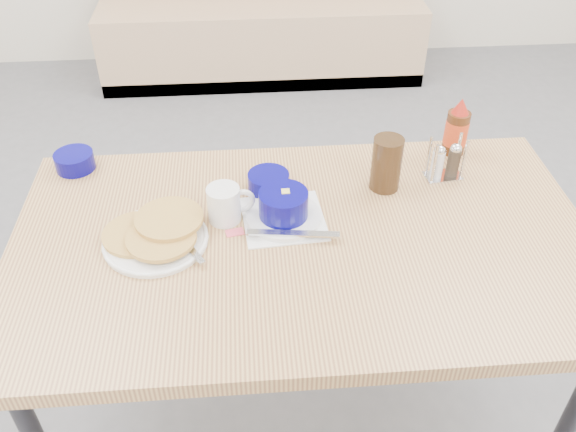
{
  "coord_description": "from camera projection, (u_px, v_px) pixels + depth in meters",
  "views": [
    {
      "loc": [
        -0.12,
        -0.84,
        1.72
      ],
      "look_at": [
        -0.04,
        0.26,
        0.82
      ],
      "focal_mm": 38.0,
      "sensor_mm": 36.0,
      "label": 1
    }
  ],
  "objects": [
    {
      "name": "booth_bench",
      "position": [
        261.0,
        14.0,
        3.68
      ],
      "size": [
        1.9,
        0.56,
        1.22
      ],
      "color": "tan",
      "rests_on": "ground"
    },
    {
      "name": "dining_table",
      "position": [
        303.0,
        257.0,
        1.49
      ],
      "size": [
        1.4,
        0.8,
        0.76
      ],
      "color": "tan",
      "rests_on": "ground"
    },
    {
      "name": "pancake_plate",
      "position": [
        156.0,
        235.0,
        1.44
      ],
      "size": [
        0.25,
        0.25,
        0.04
      ],
      "rotation": [
        0.0,
        0.0,
        0.21
      ],
      "color": "white",
      "rests_on": "dining_table"
    },
    {
      "name": "coffee_mug",
      "position": [
        225.0,
        203.0,
        1.48
      ],
      "size": [
        0.12,
        0.08,
        0.09
      ],
      "rotation": [
        0.0,
        0.0,
        0.19
      ],
      "color": "white",
      "rests_on": "dining_table"
    },
    {
      "name": "grits_setting",
      "position": [
        284.0,
        208.0,
        1.49
      ],
      "size": [
        0.23,
        0.21,
        0.08
      ],
      "rotation": [
        0.0,
        0.0,
        0.08
      ],
      "color": "white",
      "rests_on": "dining_table"
    },
    {
      "name": "creamer_bowl",
      "position": [
        75.0,
        161.0,
        1.67
      ],
      "size": [
        0.11,
        0.11,
        0.05
      ],
      "rotation": [
        0.0,
        0.0,
        -0.21
      ],
      "color": "#060465",
      "rests_on": "dining_table"
    },
    {
      "name": "butter_bowl",
      "position": [
        269.0,
        182.0,
        1.59
      ],
      "size": [
        0.11,
        0.11,
        0.05
      ],
      "rotation": [
        0.0,
        0.0,
        0.4
      ],
      "color": "#060465",
      "rests_on": "dining_table"
    },
    {
      "name": "amber_tumbler",
      "position": [
        386.0,
        164.0,
        1.57
      ],
      "size": [
        0.1,
        0.1,
        0.15
      ],
      "primitive_type": "cylinder",
      "rotation": [
        0.0,
        0.0,
        0.43
      ],
      "color": "#322010",
      "rests_on": "dining_table"
    },
    {
      "name": "condiment_caddy",
      "position": [
        445.0,
        164.0,
        1.63
      ],
      "size": [
        0.11,
        0.07,
        0.12
      ],
      "rotation": [
        0.0,
        0.0,
        0.12
      ],
      "color": "silver",
      "rests_on": "dining_table"
    },
    {
      "name": "syrup_bottle",
      "position": [
        457.0,
        130.0,
        1.7
      ],
      "size": [
        0.06,
        0.06,
        0.17
      ],
      "rotation": [
        0.0,
        0.0,
        0.29
      ],
      "color": "#47230F",
      "rests_on": "dining_table"
    },
    {
      "name": "sugar_wrapper",
      "position": [
        235.0,
        232.0,
        1.47
      ],
      "size": [
        0.05,
        0.04,
        0.0
      ],
      "primitive_type": "cube",
      "rotation": [
        0.0,
        0.0,
        0.2
      ],
      "color": "#FE546A",
      "rests_on": "dining_table"
    }
  ]
}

